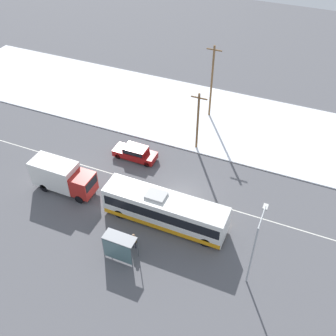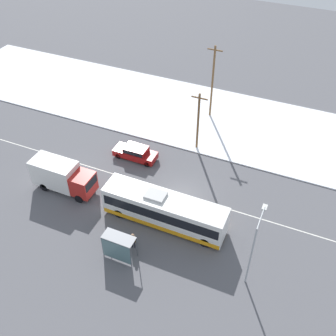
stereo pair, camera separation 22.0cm
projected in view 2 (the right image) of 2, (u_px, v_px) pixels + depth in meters
ground_plane at (182, 195)px, 39.03m from camera, size 120.00×120.00×0.00m
snow_lot at (224, 121)px, 48.64m from camera, size 80.00×14.37×0.12m
lane_marking_center at (182, 195)px, 39.03m from camera, size 60.00×0.12×0.00m
city_bus at (164, 210)px, 35.31m from camera, size 11.42×2.57×3.28m
box_truck at (62, 176)px, 38.57m from camera, size 6.45×2.30×3.21m
sedan_car at (136, 152)px, 42.81m from camera, size 4.78×1.80×1.52m
pedestrian_at_stop at (133, 239)px, 33.47m from camera, size 0.63×0.28×1.75m
bus_shelter at (118, 245)px, 32.24m from camera, size 2.74×1.20×2.40m
streetlamp at (255, 243)px, 29.25m from camera, size 0.36×2.77×6.52m
utility_pole_roadside at (198, 121)px, 42.33m from camera, size 1.80×0.24×7.01m
utility_pole_snowlot at (212, 81)px, 46.54m from camera, size 1.80×0.24×9.25m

